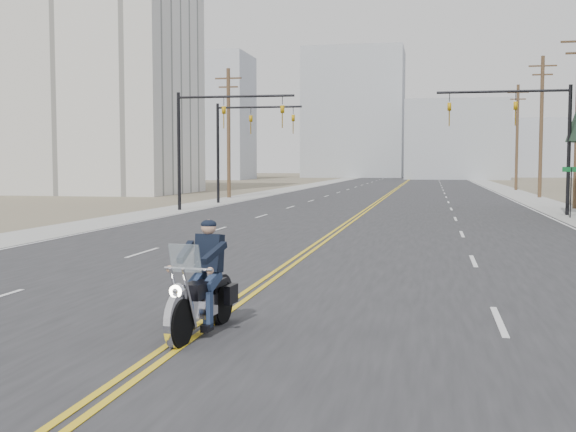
{
  "coord_description": "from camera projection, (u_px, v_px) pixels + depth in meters",
  "views": [
    {
      "loc": [
        3.8,
        -8.99,
        2.79
      ],
      "look_at": [
        0.6,
        7.1,
        1.6
      ],
      "focal_mm": 45.0,
      "sensor_mm": 36.0,
      "label": 1
    }
  ],
  "objects": [
    {
      "name": "ground_plane",
      "position": [
        142.0,
        371.0,
        9.73
      ],
      "size": [
        400.0,
        400.0,
        0.0
      ],
      "primitive_type": "plane",
      "color": "#776D56",
      "rests_on": "ground"
    },
    {
      "name": "road",
      "position": [
        396.0,
        189.0,
        78.2
      ],
      "size": [
        20.0,
        200.0,
        0.01
      ],
      "primitive_type": "cube",
      "color": "#303033",
      "rests_on": "ground"
    },
    {
      "name": "sidewalk_left",
      "position": [
        292.0,
        189.0,
        80.44
      ],
      "size": [
        3.0,
        200.0,
        0.01
      ],
      "primitive_type": "cube",
      "color": "#A5A5A0",
      "rests_on": "ground"
    },
    {
      "name": "sidewalk_right",
      "position": [
        506.0,
        190.0,
        75.96
      ],
      "size": [
        3.0,
        200.0,
        0.01
      ],
      "primitive_type": "cube",
      "color": "#A5A5A0",
      "rests_on": "ground"
    },
    {
      "name": "traffic_mast_left",
      "position": [
        211.0,
        127.0,
        42.43
      ],
      "size": [
        7.1,
        0.26,
        7.0
      ],
      "color": "black",
      "rests_on": "ground"
    },
    {
      "name": "traffic_mast_right",
      "position": [
        530.0,
        124.0,
        38.92
      ],
      "size": [
        7.1,
        0.26,
        7.0
      ],
      "color": "black",
      "rests_on": "ground"
    },
    {
      "name": "traffic_mast_far",
      "position": [
        241.0,
        134.0,
        50.32
      ],
      "size": [
        6.1,
        0.26,
        7.0
      ],
      "color": "black",
      "rests_on": "ground"
    },
    {
      "name": "street_sign",
      "position": [
        571.0,
        183.0,
        36.84
      ],
      "size": [
        0.9,
        0.06,
        2.62
      ],
      "color": "black",
      "rests_on": "ground"
    },
    {
      "name": "utility_pole_d",
      "position": [
        541.0,
        124.0,
        58.7
      ],
      "size": [
        2.2,
        0.3,
        11.5
      ],
      "color": "brown",
      "rests_on": "ground"
    },
    {
      "name": "utility_pole_e",
      "position": [
        517.0,
        135.0,
        75.35
      ],
      "size": [
        2.2,
        0.3,
        11.0
      ],
      "color": "brown",
      "rests_on": "ground"
    },
    {
      "name": "utility_pole_left",
      "position": [
        229.0,
        131.0,
        58.72
      ],
      "size": [
        2.2,
        0.3,
        10.5
      ],
      "color": "brown",
      "rests_on": "ground"
    },
    {
      "name": "apartment_block",
      "position": [
        90.0,
        34.0,
        67.9
      ],
      "size": [
        18.0,
        14.0,
        30.0
      ],
      "primitive_type": "cube",
      "color": "silver",
      "rests_on": "ground"
    },
    {
      "name": "haze_bldg_a",
      "position": [
        210.0,
        117.0,
        128.24
      ],
      "size": [
        14.0,
        12.0,
        22.0
      ],
      "primitive_type": "cube",
      "color": "#B7BCC6",
      "rests_on": "ground"
    },
    {
      "name": "haze_bldg_b",
      "position": [
        456.0,
        140.0,
        129.93
      ],
      "size": [
        18.0,
        14.0,
        14.0
      ],
      "primitive_type": "cube",
      "color": "#ADB2B7",
      "rests_on": "ground"
    },
    {
      "name": "haze_bldg_d",
      "position": [
        354.0,
        114.0,
        148.07
      ],
      "size": [
        20.0,
        15.0,
        26.0
      ],
      "primitive_type": "cube",
      "color": "#ADB2B7",
      "rests_on": "ground"
    },
    {
      "name": "haze_bldg_e",
      "position": [
        535.0,
        148.0,
        151.14
      ],
      "size": [
        14.0,
        14.0,
        12.0
      ],
      "primitive_type": "cube",
      "color": "#B7BCC6",
      "rests_on": "ground"
    },
    {
      "name": "haze_bldg_f",
      "position": [
        162.0,
        138.0,
        146.06
      ],
      "size": [
        12.0,
        12.0,
        16.0
      ],
      "primitive_type": "cube",
      "color": "#ADB2B7",
      "rests_on": "ground"
    },
    {
      "name": "motorcyclist",
      "position": [
        201.0,
        278.0,
        11.69
      ],
      "size": [
        1.23,
        2.47,
        1.87
      ],
      "primitive_type": null,
      "rotation": [
        0.0,
        0.0,
        3.05
      ],
      "color": "black",
      "rests_on": "ground"
    }
  ]
}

